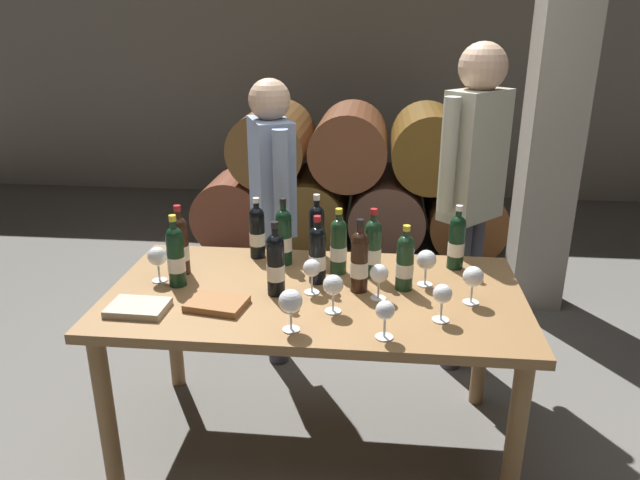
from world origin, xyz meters
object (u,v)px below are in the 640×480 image
Objects in this scene: wine_bottle_9 at (176,256)px; wine_glass_4 at (291,302)px; wine_bottle_2 at (339,245)px; wine_bottle_6 at (276,264)px; wine_bottle_0 at (405,262)px; wine_bottle_3 at (180,245)px; wine_glass_6 at (312,269)px; wine_bottle_10 at (359,261)px; wine_glass_3 at (442,295)px; wine_glass_8 at (426,261)px; leather_ledger at (138,308)px; wine_bottle_4 at (257,232)px; sommelier_presenting at (472,182)px; wine_glass_1 at (473,278)px; dining_table at (315,311)px; wine_bottle_1 at (316,254)px; tasting_notebook at (217,304)px; wine_glass_5 at (379,275)px; wine_bottle_7 at (284,236)px; wine_glass_0 at (157,257)px; taster_seated_left at (272,201)px; wine_bottle_11 at (373,247)px; wine_glass_2 at (333,286)px; wine_bottle_5 at (457,241)px; wine_glass_7 at (385,312)px; wine_bottle_8 at (317,232)px.

wine_glass_4 is at bearing -32.32° from wine_bottle_9.
wine_bottle_6 reaches higher than wine_bottle_2.
wine_bottle_0 is 0.97m from wine_bottle_3.
wine_glass_6 is at bearing -112.82° from wine_bottle_2.
wine_glass_3 is (0.31, -0.23, -0.03)m from wine_bottle_10.
leather_ledger is (-1.11, -0.35, -0.10)m from wine_glass_8.
wine_bottle_4 is 0.17× the size of sommelier_presenting.
wine_bottle_3 is at bearing 172.04° from wine_glass_1.
wine_glass_6 is at bearing -121.50° from dining_table.
wine_bottle_1 is 1.34× the size of tasting_notebook.
wine_glass_4 is at bearing -96.10° from wine_bottle_1.
tasting_notebook is 1.45m from sommelier_presenting.
wine_bottle_3 reaches higher than wine_glass_5.
wine_bottle_4 is 0.54m from tasting_notebook.
wine_bottle_10 is at bearing 57.57° from wine_glass_4.
wine_bottle_9 is at bearing 169.10° from wine_glass_3.
wine_bottle_7 is 2.00× the size of wine_glass_0.
wine_glass_5 is 0.68× the size of leather_ledger.
wine_bottle_1 reaches higher than wine_bottle_4.
wine_glass_4 is at bearing -69.26° from wine_bottle_4.
wine_glass_6 is (0.14, 0.02, -0.03)m from wine_bottle_6.
wine_glass_1 is at bearing -39.63° from taster_seated_left.
sommelier_presenting reaches higher than wine_bottle_10.
wine_bottle_1 is 1.91× the size of wine_glass_1.
wine_glass_8 reaches higher than wine_glass_3.
sommelier_presenting is (0.09, 0.80, 0.17)m from wine_glass_1.
wine_bottle_11 is 0.38m from wine_glass_2.
wine_bottle_5 is at bearing 43.51° from wine_glass_2.
wine_bottle_10 is (0.78, -0.10, -0.00)m from wine_bottle_3.
taster_seated_left reaches higher than wine_bottle_11.
wine_glass_1 is 1.00m from tasting_notebook.
wine_bottle_6 is 1.18m from sommelier_presenting.
wine_bottle_1 is 0.74m from leather_ledger.
wine_bottle_5 is at bearing -104.41° from sommelier_presenting.
wine_bottle_1 is 0.95× the size of wine_bottle_6.
sommelier_presenting reaches higher than wine_glass_0.
wine_bottle_7 is at bearing 163.02° from wine_bottle_2.
wine_bottle_10 is 0.22m from wine_glass_2.
taster_seated_left reaches higher than wine_glass_0.
wine_glass_7 is at bearing -22.05° from wine_glass_0.
wine_glass_8 is (0.48, -0.24, -0.02)m from wine_bottle_8.
wine_glass_4 is (0.53, -0.34, -0.02)m from wine_bottle_9.
wine_glass_3 is at bearing 3.43° from leather_ledger.
wine_bottle_6 is 0.99× the size of wine_bottle_8.
wine_glass_4 is 0.73× the size of tasting_notebook.
wine_glass_7 is 0.65× the size of tasting_notebook.
tasting_notebook is at bearing 154.05° from wine_glass_4.
wine_glass_7 reaches higher than leather_ledger.
wine_glass_2 is at bearing -111.65° from wine_bottle_11.
wine_glass_3 is 0.10× the size of taster_seated_left.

